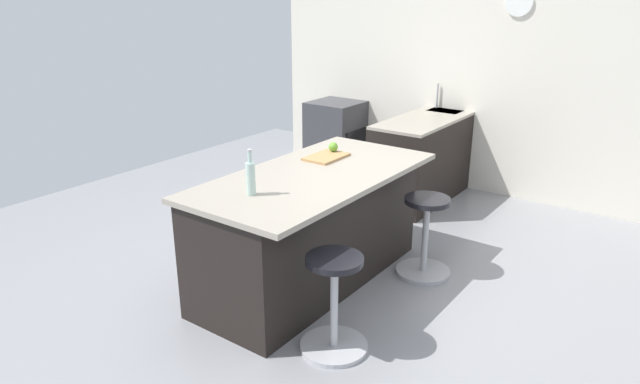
# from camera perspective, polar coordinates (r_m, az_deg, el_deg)

# --- Properties ---
(ground_plane) EXTENTS (7.60, 7.60, 0.00)m
(ground_plane) POSITION_cam_1_polar(r_m,az_deg,el_deg) (4.46, 1.20, -9.69)
(ground_plane) COLOR gray
(interior_partition_left) EXTENTS (0.15, 5.34, 2.78)m
(interior_partition_left) POSITION_cam_1_polar(r_m,az_deg,el_deg) (6.55, 16.47, 11.97)
(interior_partition_left) COLOR silver
(interior_partition_left) RESTS_ON ground_plane
(sink_cabinet) EXTENTS (2.05, 0.60, 1.17)m
(sink_cabinet) POSITION_cam_1_polar(r_m,az_deg,el_deg) (6.55, 11.57, 4.00)
(sink_cabinet) COLOR black
(sink_cabinet) RESTS_ON ground_plane
(oven_range) EXTENTS (0.60, 0.61, 0.86)m
(oven_range) POSITION_cam_1_polar(r_m,az_deg,el_deg) (7.21, 1.59, 5.65)
(oven_range) COLOR #38383D
(oven_range) RESTS_ON ground_plane
(kitchen_island) EXTENTS (2.02, 0.99, 0.90)m
(kitchen_island) POSITION_cam_1_polar(r_m,az_deg,el_deg) (4.38, -1.03, -3.56)
(kitchen_island) COLOR black
(kitchen_island) RESTS_ON ground_plane
(stool_by_window) EXTENTS (0.44, 0.44, 0.65)m
(stool_by_window) POSITION_cam_1_polar(r_m,az_deg,el_deg) (4.63, 10.49, -4.61)
(stool_by_window) COLOR #B7B7BC
(stool_by_window) RESTS_ON ground_plane
(stool_middle) EXTENTS (0.44, 0.44, 0.65)m
(stool_middle) POSITION_cam_1_polar(r_m,az_deg,el_deg) (3.64, 1.43, -11.42)
(stool_middle) COLOR #B7B7BC
(stool_middle) RESTS_ON ground_plane
(cutting_board) EXTENTS (0.36, 0.24, 0.02)m
(cutting_board) POSITION_cam_1_polar(r_m,az_deg,el_deg) (4.58, 0.62, 3.56)
(cutting_board) COLOR tan
(cutting_board) RESTS_ON kitchen_island
(apple_green) EXTENTS (0.08, 0.08, 0.08)m
(apple_green) POSITION_cam_1_polar(r_m,az_deg,el_deg) (4.69, 1.34, 4.54)
(apple_green) COLOR #609E2D
(apple_green) RESTS_ON cutting_board
(water_bottle) EXTENTS (0.06, 0.06, 0.31)m
(water_bottle) POSITION_cam_1_polar(r_m,az_deg,el_deg) (3.75, -6.97, 1.49)
(water_bottle) COLOR silver
(water_bottle) RESTS_ON kitchen_island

